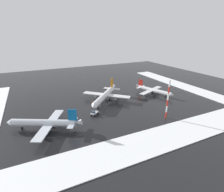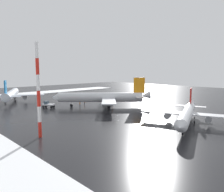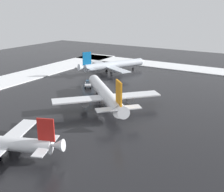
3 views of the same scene
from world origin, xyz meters
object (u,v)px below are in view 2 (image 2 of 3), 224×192
(ground_crew_near_tug, at_px, (80,104))
(airplane_far_rear, at_px, (187,114))
(ground_crew_by_nose_gear, at_px, (113,103))
(airplane_foreground_jet, at_px, (11,94))
(airplane_distant_tail, at_px, (103,97))
(ground_crew_beside_wing, at_px, (85,102))
(antenna_mast, at_px, (38,91))
(pushback_tug, at_px, (48,104))

(ground_crew_near_tug, bearing_deg, airplane_far_rear, 179.16)
(airplane_far_rear, xyz_separation_m, ground_crew_by_nose_gear, (-35.29, 7.88, -1.91))
(airplane_foreground_jet, bearing_deg, ground_crew_by_nose_gear, -118.81)
(airplane_distant_tail, xyz_separation_m, ground_crew_by_nose_gear, (0.26, 4.97, -2.74))
(ground_crew_near_tug, distance_m, ground_crew_beside_wing, 4.92)
(airplane_distant_tail, distance_m, ground_crew_beside_wing, 9.94)
(ground_crew_near_tug, relative_size, antenna_mast, 0.09)
(airplane_distant_tail, height_order, pushback_tug, airplane_distant_tail)
(airplane_foreground_jet, height_order, ground_crew_beside_wing, airplane_foreground_jet)
(pushback_tug, height_order, ground_crew_by_nose_gear, pushback_tug)
(ground_crew_by_nose_gear, relative_size, ground_crew_beside_wing, 1.00)
(antenna_mast, bearing_deg, ground_crew_near_tug, 131.27)
(airplane_distant_tail, xyz_separation_m, pushback_tug, (-13.09, -15.92, -2.42))
(antenna_mast, bearing_deg, pushback_tug, 149.21)
(ground_crew_by_nose_gear, bearing_deg, ground_crew_near_tug, 99.31)
(ground_crew_near_tug, xyz_separation_m, ground_crew_by_nose_gear, (7.14, 10.75, 0.00))
(airplane_far_rear, distance_m, ground_crew_beside_wing, 45.04)
(ground_crew_near_tug, bearing_deg, pushback_tug, 53.78)
(ground_crew_near_tug, height_order, ground_crew_by_nose_gear, same)
(airplane_foreground_jet, distance_m, ground_crew_beside_wing, 34.12)
(pushback_tug, bearing_deg, airplane_far_rear, 160.96)
(airplane_foreground_jet, bearing_deg, ground_crew_near_tug, -127.21)
(pushback_tug, xyz_separation_m, ground_crew_near_tug, (6.22, 10.14, -0.31))
(airplane_far_rear, height_order, ground_crew_by_nose_gear, airplane_far_rear)
(airplane_far_rear, height_order, ground_crew_beside_wing, airplane_far_rear)
(airplane_distant_tail, bearing_deg, antenna_mast, 71.56)
(antenna_mast, bearing_deg, airplane_distant_tail, 118.11)
(pushback_tug, distance_m, ground_crew_near_tug, 11.90)
(pushback_tug, bearing_deg, antenna_mast, 115.19)
(airplane_far_rear, relative_size, antenna_mast, 1.42)
(ground_crew_beside_wing, distance_m, antenna_mast, 44.39)
(antenna_mast, bearing_deg, ground_crew_by_nose_gear, 114.74)
(airplane_distant_tail, relative_size, ground_crew_beside_wing, 17.58)
(airplane_distant_tail, xyz_separation_m, airplane_foreground_jet, (-37.80, -20.37, -0.36))
(airplane_distant_tail, bearing_deg, airplane_foreground_jet, -18.23)
(airplane_distant_tail, height_order, antenna_mast, antenna_mast)
(airplane_foreground_jet, bearing_deg, airplane_distant_tail, -124.15)
(airplane_distant_tail, distance_m, airplane_far_rear, 35.68)
(airplane_foreground_jet, xyz_separation_m, ground_crew_beside_wing, (28.38, 18.80, -2.38))
(pushback_tug, relative_size, ground_crew_beside_wing, 2.95)
(ground_crew_beside_wing, xyz_separation_m, antenna_mast, (28.02, -33.24, 8.98))
(airplane_far_rear, height_order, antenna_mast, antenna_mast)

